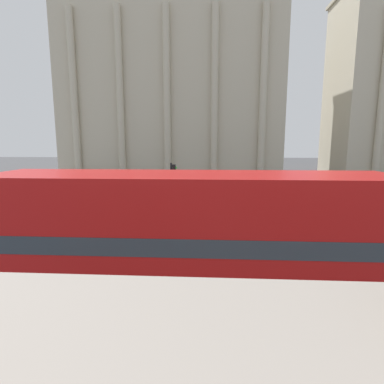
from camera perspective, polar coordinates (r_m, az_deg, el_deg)
The scene contains 8 objects.
double_decker_bus at distance 8.22m, azimuth -0.37°, elevation -9.25°, with size 10.63×2.66×4.10m.
plaza_building_left at distance 48.34m, azimuth -3.55°, elevation 19.21°, with size 31.42×15.09×26.44m.
traffic_light_near at distance 14.19m, azimuth -18.29°, elevation -1.86°, with size 0.42×0.24×3.44m.
traffic_light_mid at distance 18.93m, azimuth -3.74°, elevation 1.73°, with size 0.42×0.24×3.67m.
car_navy at distance 22.39m, azimuth 26.15°, elevation -2.46°, with size 4.20×1.93×1.35m.
car_silver at distance 21.23m, azimuth 30.74°, elevation -3.42°, with size 4.20×1.93×1.35m.
pedestrian_yellow at distance 25.99m, azimuth -6.81°, elevation 0.46°, with size 0.32×0.32×1.62m.
pedestrian_olive at distance 15.81m, azimuth 4.60°, elevation -4.82°, with size 0.32×0.32×1.81m.
Camera 1 is at (-0.46, -2.52, 4.90)m, focal length 28.00 mm.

